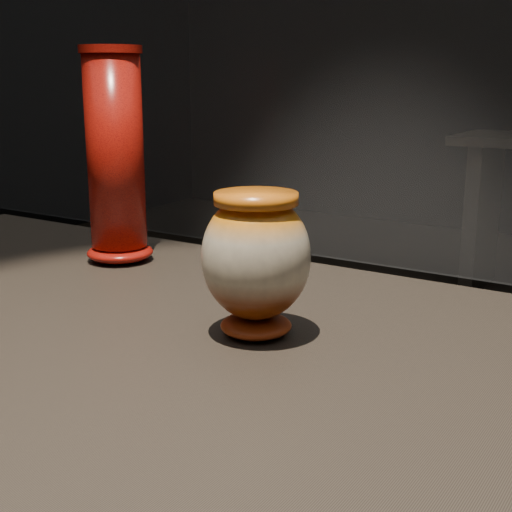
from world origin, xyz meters
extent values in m
cube|color=black|center=(0.00, 0.00, 0.88)|extent=(2.00, 0.80, 0.05)
ellipsoid|color=#682709|center=(-0.04, 0.04, 0.91)|extent=(0.11, 0.11, 0.03)
ellipsoid|color=beige|center=(-0.04, 0.04, 1.00)|extent=(0.16, 0.16, 0.16)
cylinder|color=orange|center=(-0.04, 0.04, 1.08)|extent=(0.12, 0.12, 0.01)
ellipsoid|color=#B1190B|center=(-0.46, 0.22, 0.92)|extent=(0.14, 0.14, 0.03)
cylinder|color=#B1190B|center=(-0.46, 0.22, 1.10)|extent=(0.12, 0.12, 0.33)
cylinder|color=#B1190B|center=(-0.46, 0.22, 1.27)|extent=(0.13, 0.13, 0.01)
cube|color=black|center=(-0.67, 3.45, 0.42)|extent=(0.08, 0.50, 0.85)
camera|label=1|loc=(0.42, -0.69, 1.23)|focal=50.00mm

